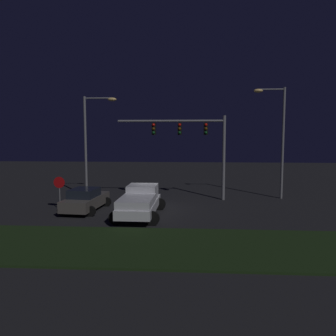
{
  "coord_description": "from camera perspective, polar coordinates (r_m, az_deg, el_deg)",
  "views": [
    {
      "loc": [
        2.43,
        -22.56,
        4.96
      ],
      "look_at": [
        0.93,
        1.23,
        2.64
      ],
      "focal_mm": 35.43,
      "sensor_mm": 36.0,
      "label": 1
    }
  ],
  "objects": [
    {
      "name": "ground_plane",
      "position": [
        23.23,
        -2.49,
        -6.78
      ],
      "size": [
        80.0,
        80.0,
        0.0
      ],
      "primitive_type": "plane",
      "color": "black"
    },
    {
      "name": "grass_median",
      "position": [
        15.36,
        -5.83,
        -13.11
      ],
      "size": [
        26.41,
        5.41,
        0.1
      ],
      "primitive_type": "cube",
      "color": "black",
      "rests_on": "ground_plane"
    },
    {
      "name": "pickup_truck",
      "position": [
        20.63,
        -4.82,
        -5.53
      ],
      "size": [
        2.92,
        5.43,
        1.8
      ],
      "rotation": [
        0.0,
        0.0,
        1.55
      ],
      "color": "silver",
      "rests_on": "ground_plane"
    },
    {
      "name": "car_sedan",
      "position": [
        22.72,
        -14.01,
        -5.32
      ],
      "size": [
        2.73,
        4.54,
        1.51
      ],
      "rotation": [
        0.0,
        0.0,
        1.48
      ],
      "color": "#514C47",
      "rests_on": "ground_plane"
    },
    {
      "name": "traffic_signal_gantry",
      "position": [
        25.65,
        4.16,
        5.4
      ],
      "size": [
        8.32,
        0.56,
        6.5
      ],
      "color": "slate",
      "rests_on": "ground_plane"
    },
    {
      "name": "street_lamp_left",
      "position": [
        27.78,
        -12.97,
        5.76
      ],
      "size": [
        2.71,
        0.44,
        8.12
      ],
      "color": "slate",
      "rests_on": "ground_plane"
    },
    {
      "name": "street_lamp_right",
      "position": [
        27.4,
        18.29,
        6.22
      ],
      "size": [
        2.45,
        0.44,
        8.69
      ],
      "color": "slate",
      "rests_on": "ground_plane"
    },
    {
      "name": "stop_sign",
      "position": [
        23.44,
        -18.19,
        -3.06
      ],
      "size": [
        0.76,
        0.08,
        2.23
      ],
      "color": "slate",
      "rests_on": "ground_plane"
    }
  ]
}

